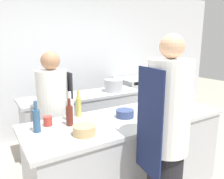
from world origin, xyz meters
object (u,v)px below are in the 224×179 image
object	(u,v)px
chef_at_prep_near	(166,142)
bottle_water	(36,120)
chef_at_stove	(54,117)
bottle_wine	(147,109)
stockpot	(114,85)
bottle_olive_oil	(70,115)
oven_range	(135,101)
bowl_mixing_large	(84,130)
bowl_ceramic_blue	(125,113)
cup	(48,121)
bowl_prep_small	(171,103)
bottle_vinegar	(172,103)
bottle_sauce	(70,109)
bottle_cooking_oil	(79,106)

from	to	relation	value
chef_at_prep_near	bottle_water	xyz separation A→B (m)	(-0.89, 0.77, 0.13)
chef_at_stove	bottle_wine	distance (m)	1.19
bottle_water	stockpot	distance (m)	1.85
bottle_olive_oil	stockpot	world-z (taller)	bottle_olive_oil
stockpot	oven_range	bearing A→B (deg)	31.60
oven_range	chef_at_prep_near	bearing A→B (deg)	-122.18
bowl_mixing_large	bowl_ceramic_blue	world-z (taller)	bowl_mixing_large
bottle_water	cup	world-z (taller)	bottle_water
chef_at_prep_near	bottle_wine	world-z (taller)	chef_at_prep_near
chef_at_stove	bottle_water	world-z (taller)	chef_at_stove
bowl_prep_small	bottle_vinegar	bearing A→B (deg)	-134.20
oven_range	bottle_vinegar	world-z (taller)	bottle_vinegar
bottle_wine	bottle_sauce	distance (m)	0.83
bottle_vinegar	bottle_water	bearing A→B (deg)	169.86
bottle_wine	cup	distance (m)	1.05
bottle_olive_oil	bottle_cooking_oil	distance (m)	0.27
bottle_olive_oil	bottle_sauce	world-z (taller)	bottle_sauce
bottle_cooking_oil	bottle_sauce	world-z (taller)	bottle_sauce
bowl_ceramic_blue	bowl_mixing_large	bearing A→B (deg)	-161.65
bottle_olive_oil	bowl_ceramic_blue	size ratio (longest dim) A/B	1.40
bottle_vinegar	bowl_prep_small	xyz separation A→B (m)	(0.20, 0.21, -0.08)
cup	bowl_ceramic_blue	bearing A→B (deg)	-13.82
chef_at_stove	stockpot	distance (m)	1.26
chef_at_stove	bottle_sauce	bearing A→B (deg)	2.16
oven_range	stockpot	bearing A→B (deg)	-148.40
bottle_olive_oil	bowl_mixing_large	xyz separation A→B (m)	(0.03, -0.28, -0.07)
bottle_water	stockpot	xyz separation A→B (m)	(1.51, 1.07, -0.02)
bottle_vinegar	bowl_ceramic_blue	bearing A→B (deg)	162.63
bottle_olive_oil	bowl_mixing_large	world-z (taller)	bottle_olive_oil
bottle_wine	bowl_prep_small	xyz separation A→B (m)	(0.58, 0.19, -0.07)
oven_range	chef_at_prep_near	world-z (taller)	chef_at_prep_near
bottle_cooking_oil	bowl_mixing_large	distance (m)	0.51
stockpot	bottle_wine	bearing A→B (deg)	-106.72
bottle_olive_oil	chef_at_stove	bearing A→B (deg)	87.69
bottle_vinegar	bottle_olive_oil	bearing A→B (deg)	167.28
bowl_ceramic_blue	cup	bearing A→B (deg)	166.18
bowl_mixing_large	bowl_prep_small	xyz separation A→B (m)	(1.34, 0.23, -0.01)
bowl_ceramic_blue	bottle_vinegar	bearing A→B (deg)	-17.37
bowl_mixing_large	bowl_prep_small	world-z (taller)	bowl_mixing_large
bowl_mixing_large	cup	size ratio (longest dim) A/B	2.20
bottle_wine	bottle_vinegar	bearing A→B (deg)	-3.25
bowl_prep_small	bowl_ceramic_blue	size ratio (longest dim) A/B	1.19
bottle_water	chef_at_stove	bearing A→B (deg)	61.50
chef_at_prep_near	bottle_sauce	size ratio (longest dim) A/B	5.75
oven_range	bottle_sauce	world-z (taller)	bottle_sauce
bottle_water	oven_range	bearing A→B (deg)	33.97
chef_at_prep_near	stockpot	bearing A→B (deg)	-11.54
bottle_olive_oil	bottle_wine	distance (m)	0.83
bottle_water	bottle_olive_oil	bearing A→B (deg)	-0.41
bottle_cooking_oil	bottle_wine	bearing A→B (deg)	-36.05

